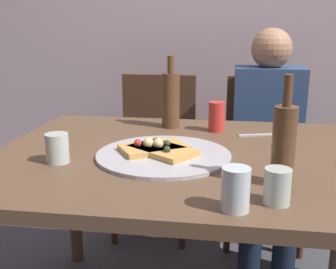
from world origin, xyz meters
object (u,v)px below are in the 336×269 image
object	(u,v)px
pizza_slice_extra	(162,150)
soda_can	(217,117)
beer_bottle	(171,99)
short_glass	(57,148)
tumbler_near	(277,186)
chair_right	(264,148)
tumbler_far	(236,189)
chair_left	(156,143)
dining_table	(195,174)
wine_bottle	(284,144)
pizza_tray	(164,155)
table_knife	(265,135)
guest_in_sweater	(268,133)
pizza_slice_last	(153,147)

from	to	relation	value
pizza_slice_extra	soda_can	size ratio (longest dim) A/B	2.09
beer_bottle	short_glass	bearing A→B (deg)	-119.38
tumbler_near	chair_right	xyz separation A→B (m)	(0.09, 1.29, -0.29)
tumbler_far	chair_left	distance (m)	1.44
dining_table	tumbler_near	size ratio (longest dim) A/B	15.49
short_glass	tumbler_far	bearing A→B (deg)	-25.63
soda_can	wine_bottle	bearing A→B (deg)	-70.87
tumbler_near	short_glass	world-z (taller)	short_glass
short_glass	pizza_tray	bearing A→B (deg)	18.19
pizza_tray	table_knife	xyz separation A→B (m)	(0.36, 0.33, -0.00)
dining_table	pizza_slice_extra	size ratio (longest dim) A/B	5.48
wine_bottle	guest_in_sweater	size ratio (longest dim) A/B	0.26
pizza_tray	guest_in_sweater	world-z (taller)	guest_in_sweater
short_glass	beer_bottle	bearing A→B (deg)	60.62
dining_table	tumbler_far	xyz separation A→B (m)	(0.13, -0.43, 0.13)
pizza_slice_last	dining_table	bearing A→B (deg)	13.43
chair_right	tumbler_near	bearing A→B (deg)	86.17
tumbler_far	chair_right	distance (m)	1.39
pizza_slice_extra	pizza_slice_last	bearing A→B (deg)	149.10
table_knife	chair_right	bearing A→B (deg)	67.03
dining_table	short_glass	size ratio (longest dim) A/B	14.75
table_knife	pizza_slice_extra	bearing A→B (deg)	-155.66
dining_table	wine_bottle	bearing A→B (deg)	-44.31
wine_bottle	short_glass	world-z (taller)	wine_bottle
wine_bottle	soda_can	bearing A→B (deg)	109.13
wine_bottle	beer_bottle	world-z (taller)	beer_bottle
beer_bottle	soda_can	bearing A→B (deg)	-11.19
pizza_tray	pizza_slice_extra	bearing A→B (deg)	149.40
wine_bottle	pizza_slice_last	bearing A→B (deg)	151.23
wine_bottle	soda_can	world-z (taller)	wine_bottle
short_glass	pizza_slice_extra	bearing A→B (deg)	19.04
beer_bottle	tumbler_near	distance (m)	0.82
tumbler_far	guest_in_sweater	distance (m)	1.22
pizza_tray	short_glass	world-z (taller)	short_glass
beer_bottle	guest_in_sweater	world-z (taller)	guest_in_sweater
tumbler_near	table_knife	bearing A→B (deg)	87.79
soda_can	pizza_slice_last	bearing A→B (deg)	-120.17
guest_in_sweater	dining_table	bearing A→B (deg)	67.25
chair_right	short_glass	bearing A→B (deg)	55.33
pizza_tray	beer_bottle	world-z (taller)	beer_bottle
pizza_slice_last	pizza_slice_extra	size ratio (longest dim) A/B	1.00
tumbler_far	table_knife	xyz separation A→B (m)	(0.13, 0.70, -0.05)
pizza_slice_last	chair_left	xyz separation A→B (m)	(-0.16, 0.94, -0.26)
tumbler_near	chair_right	size ratio (longest dim) A/B	0.10
wine_bottle	soda_can	xyz separation A→B (m)	(-0.20, 0.56, -0.06)
pizza_slice_last	tumbler_far	bearing A→B (deg)	-55.71
pizza_slice_last	guest_in_sweater	bearing A→B (deg)	59.99
soda_can	chair_left	size ratio (longest dim) A/B	0.14
beer_bottle	chair_left	xyz separation A→B (m)	(-0.17, 0.56, -0.36)
pizza_slice_extra	wine_bottle	world-z (taller)	wine_bottle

